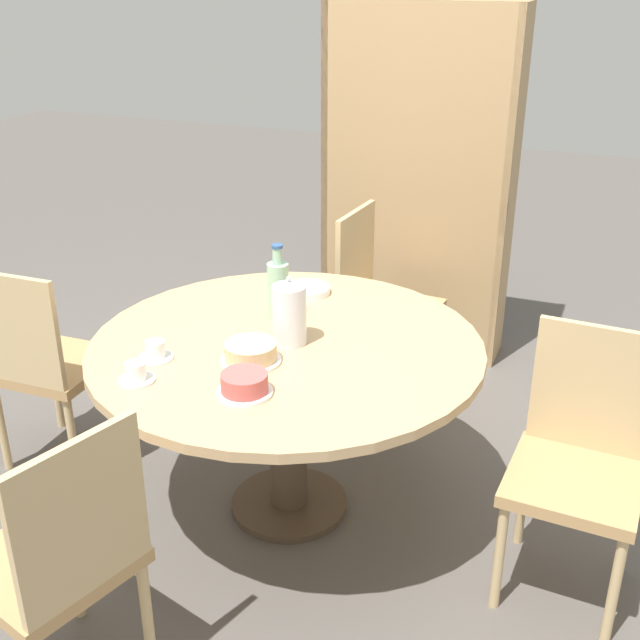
{
  "coord_description": "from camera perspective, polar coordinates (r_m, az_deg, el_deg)",
  "views": [
    {
      "loc": [
        1.09,
        -2.37,
        2.0
      ],
      "look_at": [
        0.0,
        0.33,
        0.68
      ],
      "focal_mm": 45.0,
      "sensor_mm": 36.0,
      "label": 1
    }
  ],
  "objects": [
    {
      "name": "ground_plane",
      "position": [
        3.29,
        -2.19,
        -13.1
      ],
      "size": [
        14.0,
        14.0,
        0.0
      ],
      "primitive_type": "plane",
      "color": "#56514C"
    },
    {
      "name": "dining_table",
      "position": [
        2.95,
        -2.38,
        -3.64
      ],
      "size": [
        1.43,
        1.43,
        0.73
      ],
      "color": "#473828",
      "rests_on": "ground_plane"
    },
    {
      "name": "chair_a",
      "position": [
        2.81,
        17.95,
        -9.39
      ],
      "size": [
        0.44,
        0.44,
        0.92
      ],
      "rotation": [
        0.0,
        0.0,
        6.23
      ],
      "color": "tan",
      "rests_on": "ground_plane"
    },
    {
      "name": "chair_b",
      "position": [
        3.89,
        4.25,
        1.51
      ],
      "size": [
        0.45,
        0.45,
        0.92
      ],
      "rotation": [
        0.0,
        0.0,
        7.78
      ],
      "color": "tan",
      "rests_on": "ground_plane"
    },
    {
      "name": "chair_c",
      "position": [
        3.47,
        -18.97,
        -2.79
      ],
      "size": [
        0.43,
        0.43,
        0.92
      ],
      "rotation": [
        0.0,
        0.0,
        9.45
      ],
      "color": "tan",
      "rests_on": "ground_plane"
    },
    {
      "name": "chair_d",
      "position": [
        2.41,
        -18.02,
        -15.81
      ],
      "size": [
        0.52,
        0.52,
        0.92
      ],
      "rotation": [
        0.0,
        0.0,
        10.72
      ],
      "color": "tan",
      "rests_on": "ground_plane"
    },
    {
      "name": "bookshelf",
      "position": [
        4.27,
        6.8,
        8.8
      ],
      "size": [
        0.98,
        0.28,
        1.82
      ],
      "rotation": [
        0.0,
        0.0,
        3.14
      ],
      "color": "tan",
      "rests_on": "ground_plane"
    },
    {
      "name": "coffee_pot",
      "position": [
        2.85,
        -2.19,
        0.53
      ],
      "size": [
        0.12,
        0.12,
        0.26
      ],
      "color": "silver",
      "rests_on": "dining_table"
    },
    {
      "name": "water_bottle",
      "position": [
        3.04,
        -3.0,
        2.19
      ],
      "size": [
        0.08,
        0.08,
        0.3
      ],
      "color": "#99C6A3",
      "rests_on": "dining_table"
    },
    {
      "name": "cake_main",
      "position": [
        2.76,
        -4.96,
        -2.36
      ],
      "size": [
        0.21,
        0.21,
        0.07
      ],
      "color": "white",
      "rests_on": "dining_table"
    },
    {
      "name": "cake_second",
      "position": [
        2.56,
        -5.39,
        -4.59
      ],
      "size": [
        0.18,
        0.18,
        0.07
      ],
      "color": "white",
      "rests_on": "dining_table"
    },
    {
      "name": "cup_a",
      "position": [
        2.83,
        -11.62,
        -2.22
      ],
      "size": [
        0.12,
        0.12,
        0.07
      ],
      "color": "silver",
      "rests_on": "dining_table"
    },
    {
      "name": "cup_b",
      "position": [
        2.7,
        -12.94,
        -3.75
      ],
      "size": [
        0.12,
        0.12,
        0.07
      ],
      "color": "silver",
      "rests_on": "dining_table"
    },
    {
      "name": "plate_stack",
      "position": [
        3.32,
        -0.91,
        2.16
      ],
      "size": [
        0.19,
        0.19,
        0.03
      ],
      "color": "white",
      "rests_on": "dining_table"
    }
  ]
}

